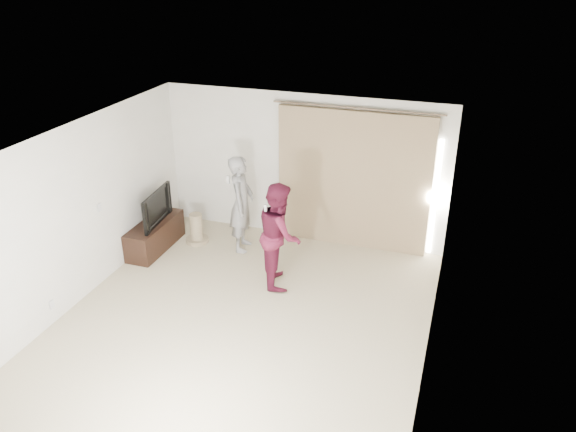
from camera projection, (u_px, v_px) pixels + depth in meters
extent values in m
plane|color=tan|center=(244.00, 320.00, 7.90)|extent=(5.50, 5.50, 0.00)
cube|color=silver|center=(303.00, 168.00, 9.70)|extent=(5.00, 0.04, 2.60)
cube|color=silver|center=(81.00, 212.00, 8.06)|extent=(0.04, 5.50, 2.60)
cube|color=silver|center=(99.00, 208.00, 8.44)|extent=(0.02, 0.08, 0.12)
cube|color=silver|center=(52.00, 304.00, 7.71)|extent=(0.02, 0.08, 0.12)
cube|color=silver|center=(237.00, 143.00, 6.78)|extent=(5.00, 5.50, 0.01)
cube|color=#96825C|center=(353.00, 181.00, 9.42)|extent=(2.60, 0.10, 2.40)
cylinder|color=brown|center=(357.00, 108.00, 8.89)|extent=(2.80, 0.03, 0.03)
cube|color=white|center=(435.00, 198.00, 9.13)|extent=(0.08, 0.04, 2.00)
cube|color=black|center=(155.00, 235.00, 9.69)|extent=(0.45, 1.29, 0.50)
imported|color=black|center=(152.00, 207.00, 9.46)|extent=(0.23, 1.02, 0.58)
cylinder|color=tan|center=(197.00, 240.00, 10.00)|extent=(0.40, 0.40, 0.07)
cylinder|color=tan|center=(196.00, 226.00, 9.88)|extent=(0.22, 0.22, 0.47)
imported|color=gray|center=(242.00, 204.00, 9.44)|extent=(0.50, 0.67, 1.68)
cube|color=silver|center=(228.00, 180.00, 9.22)|extent=(0.04, 0.04, 0.14)
cube|color=silver|center=(234.00, 181.00, 9.45)|extent=(0.05, 0.05, 0.09)
imported|color=#521328|center=(280.00, 234.00, 8.46)|extent=(0.88, 0.98, 1.65)
cube|color=silver|center=(266.00, 209.00, 8.24)|extent=(0.04, 0.04, 0.14)
cube|color=silver|center=(271.00, 210.00, 8.48)|extent=(0.05, 0.05, 0.09)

